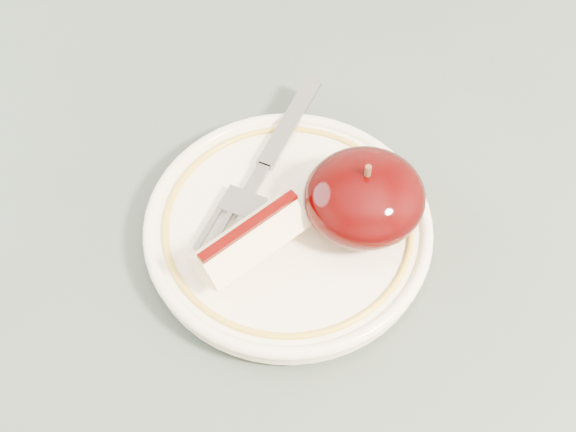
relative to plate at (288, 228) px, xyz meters
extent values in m
cylinder|color=brown|center=(0.33, 0.30, -0.41)|extent=(0.05, 0.05, 0.71)
cube|color=#404E46|center=(-0.07, -0.10, -0.03)|extent=(0.90, 0.90, 0.04)
cylinder|color=white|center=(0.00, 0.00, -0.01)|extent=(0.10, 0.10, 0.01)
cylinder|color=white|center=(0.00, 0.00, 0.00)|extent=(0.18, 0.18, 0.01)
torus|color=white|center=(0.00, 0.00, 0.00)|extent=(0.19, 0.19, 0.01)
torus|color=gold|center=(0.00, 0.00, 0.00)|extent=(0.16, 0.16, 0.00)
ellipsoid|color=black|center=(0.05, 0.00, 0.03)|extent=(0.08, 0.07, 0.05)
cylinder|color=#472D19|center=(0.05, 0.00, 0.05)|extent=(0.00, 0.00, 0.01)
cube|color=#F2E7B2|center=(-0.03, -0.02, 0.02)|extent=(0.08, 0.06, 0.03)
cube|color=#370301|center=(-0.03, -0.02, 0.04)|extent=(0.07, 0.04, 0.00)
cube|color=gray|center=(0.01, 0.08, 0.01)|extent=(0.06, 0.08, 0.00)
cube|color=gray|center=(-0.01, 0.04, 0.01)|extent=(0.02, 0.03, 0.00)
cube|color=gray|center=(-0.03, 0.02, 0.01)|extent=(0.03, 0.03, 0.00)
cube|color=gray|center=(-0.03, -0.01, 0.01)|extent=(0.02, 0.03, 0.00)
cube|color=gray|center=(-0.04, -0.01, 0.01)|extent=(0.02, 0.03, 0.00)
cube|color=gray|center=(-0.04, 0.00, 0.01)|extent=(0.02, 0.03, 0.00)
cube|color=gray|center=(-0.05, 0.00, 0.01)|extent=(0.02, 0.03, 0.00)
camera|label=1|loc=(-0.05, -0.28, 0.44)|focal=50.00mm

